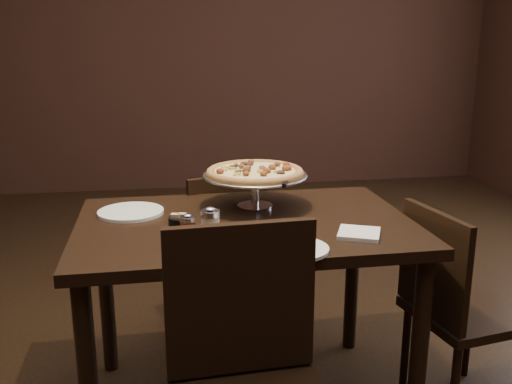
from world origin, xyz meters
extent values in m
cube|color=black|center=(0.00, 3.51, 1.40)|extent=(6.00, 0.02, 2.80)
cube|color=black|center=(0.00, -0.11, 0.76)|extent=(1.26, 0.84, 0.04)
cylinder|color=black|center=(0.57, -0.46, 0.37)|extent=(0.06, 0.06, 0.74)
cylinder|color=black|center=(-0.56, 0.24, 0.37)|extent=(0.06, 0.06, 0.74)
cylinder|color=black|center=(0.56, 0.25, 0.37)|extent=(0.06, 0.06, 0.74)
cylinder|color=silver|center=(0.07, 0.07, 0.79)|extent=(0.14, 0.14, 0.01)
cylinder|color=silver|center=(0.07, 0.07, 0.85)|extent=(0.03, 0.03, 0.11)
cylinder|color=silver|center=(0.07, 0.07, 0.91)|extent=(0.10, 0.10, 0.01)
cylinder|color=#ADADB2|center=(0.07, 0.07, 0.91)|extent=(0.41, 0.41, 0.01)
torus|color=#ADADB2|center=(0.07, 0.07, 0.91)|extent=(0.42, 0.42, 0.01)
cylinder|color=#96562D|center=(0.07, 0.07, 0.92)|extent=(0.38, 0.38, 0.01)
torus|color=#96562D|center=(0.07, 0.07, 0.93)|extent=(0.39, 0.39, 0.03)
cylinder|color=tan|center=(0.07, 0.07, 0.93)|extent=(0.33, 0.33, 0.01)
cylinder|color=beige|center=(-0.14, -0.30, 0.82)|extent=(0.06, 0.06, 0.08)
cylinder|color=silver|center=(-0.14, -0.30, 0.87)|extent=(0.07, 0.07, 0.02)
ellipsoid|color=silver|center=(-0.14, -0.30, 0.89)|extent=(0.04, 0.04, 0.01)
cylinder|color=#98260D|center=(-0.22, -0.30, 0.82)|extent=(0.05, 0.05, 0.07)
cylinder|color=silver|center=(-0.22, -0.30, 0.86)|extent=(0.05, 0.05, 0.02)
ellipsoid|color=silver|center=(-0.22, -0.30, 0.87)|extent=(0.03, 0.03, 0.01)
cylinder|color=black|center=(-0.24, -0.18, 0.81)|extent=(0.08, 0.08, 0.05)
cube|color=tan|center=(-0.26, -0.18, 0.82)|extent=(0.04, 0.03, 0.05)
cube|color=tan|center=(-0.23, -0.18, 0.82)|extent=(0.04, 0.03, 0.05)
cube|color=white|center=(0.37, -0.34, 0.79)|extent=(0.18, 0.18, 0.02)
cylinder|color=white|center=(-0.43, 0.05, 0.79)|extent=(0.26, 0.26, 0.01)
cylinder|color=white|center=(0.12, -0.45, 0.79)|extent=(0.22, 0.22, 0.01)
cone|color=silver|center=(0.16, -0.11, 0.92)|extent=(0.13, 0.13, 0.00)
cylinder|color=black|center=(0.16, -0.11, 0.92)|extent=(0.06, 0.11, 0.02)
cube|color=black|center=(-0.06, 0.53, 0.41)|extent=(0.50, 0.50, 0.04)
cube|color=black|center=(0.00, 0.36, 0.64)|extent=(0.39, 0.15, 0.42)
cylinder|color=black|center=(0.04, 0.73, 0.19)|extent=(0.03, 0.03, 0.39)
cylinder|color=black|center=(-0.26, 0.63, 0.19)|extent=(0.03, 0.03, 0.39)
cylinder|color=black|center=(0.14, 0.43, 0.19)|extent=(0.03, 0.03, 0.39)
cylinder|color=black|center=(-0.16, 0.33, 0.19)|extent=(0.03, 0.03, 0.39)
cube|color=black|center=(-0.09, -0.63, 0.71)|extent=(0.44, 0.06, 0.46)
cube|color=black|center=(0.86, -0.26, 0.40)|extent=(0.45, 0.45, 0.04)
cube|color=black|center=(0.69, -0.29, 0.63)|extent=(0.09, 0.39, 0.41)
cylinder|color=black|center=(0.99, -0.08, 0.19)|extent=(0.03, 0.03, 0.38)
cylinder|color=black|center=(0.68, -0.13, 0.19)|extent=(0.03, 0.03, 0.38)
camera|label=1|loc=(-0.29, -2.14, 1.44)|focal=40.00mm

